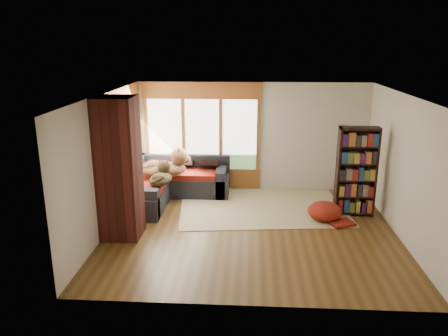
% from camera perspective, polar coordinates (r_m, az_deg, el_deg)
% --- Properties ---
extents(floor, '(5.50, 5.50, 0.00)m').
position_cam_1_polar(floor, '(8.53, 3.54, -8.12)').
color(floor, '#4D3315').
rests_on(floor, ground).
extents(ceiling, '(5.50, 5.50, 0.00)m').
position_cam_1_polar(ceiling, '(7.82, 3.87, 9.50)').
color(ceiling, white).
extents(wall_back, '(5.50, 0.04, 2.60)m').
position_cam_1_polar(wall_back, '(10.50, 3.67, 4.07)').
color(wall_back, silver).
rests_on(wall_back, ground).
extents(wall_front, '(5.50, 0.04, 2.60)m').
position_cam_1_polar(wall_front, '(5.71, 3.74, -6.63)').
color(wall_front, silver).
rests_on(wall_front, ground).
extents(wall_left, '(0.04, 5.00, 2.60)m').
position_cam_1_polar(wall_left, '(8.51, -15.15, 0.60)').
color(wall_left, silver).
rests_on(wall_left, ground).
extents(wall_right, '(0.04, 5.00, 2.60)m').
position_cam_1_polar(wall_right, '(8.55, 22.46, -0.03)').
color(wall_right, silver).
rests_on(wall_right, ground).
extents(windows_back, '(2.82, 0.10, 1.90)m').
position_cam_1_polar(windows_back, '(10.52, -2.89, 4.39)').
color(windows_back, '#965826').
rests_on(windows_back, wall_back).
extents(windows_left, '(0.10, 2.62, 1.90)m').
position_cam_1_polar(windows_left, '(9.60, -12.79, 2.83)').
color(windows_left, '#965826').
rests_on(windows_left, wall_left).
extents(roller_blind, '(0.03, 0.72, 0.90)m').
position_cam_1_polar(roller_blind, '(10.30, -11.51, 6.08)').
color(roller_blind, '#5C784C').
rests_on(roller_blind, wall_left).
extents(brick_chimney, '(0.70, 0.70, 2.60)m').
position_cam_1_polar(brick_chimney, '(8.09, -13.56, -0.11)').
color(brick_chimney, '#471914').
rests_on(brick_chimney, ground).
extents(sectional_sofa, '(2.20, 2.20, 0.80)m').
position_cam_1_polar(sectional_sofa, '(10.17, -7.50, -2.28)').
color(sectional_sofa, black).
rests_on(sectional_sofa, ground).
extents(area_rug, '(3.82, 3.08, 0.01)m').
position_cam_1_polar(area_rug, '(9.81, 4.85, -4.76)').
color(area_rug, beige).
rests_on(area_rug, ground).
extents(bookshelf, '(0.80, 0.27, 1.87)m').
position_cam_1_polar(bookshelf, '(9.34, 16.89, -0.48)').
color(bookshelf, black).
rests_on(bookshelf, ground).
extents(pouf, '(0.85, 0.85, 0.37)m').
position_cam_1_polar(pouf, '(9.14, 13.04, -5.44)').
color(pouf, maroon).
rests_on(pouf, area_rug).
extents(dog_tan, '(1.15, 0.87, 0.57)m').
position_cam_1_polar(dog_tan, '(9.83, -7.39, 0.24)').
color(dog_tan, brown).
rests_on(dog_tan, sectional_sofa).
extents(dog_brindle, '(0.52, 0.78, 0.41)m').
position_cam_1_polar(dog_brindle, '(9.38, -8.17, -1.12)').
color(dog_brindle, black).
rests_on(dog_brindle, sectional_sofa).
extents(throw_pillows, '(1.98, 1.68, 0.45)m').
position_cam_1_polar(throw_pillows, '(10.17, -7.23, 0.45)').
color(throw_pillows, black).
rests_on(throw_pillows, sectional_sofa).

